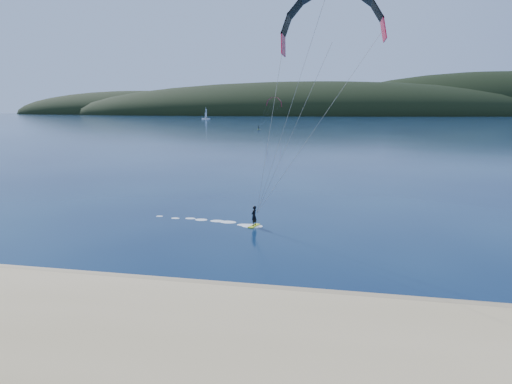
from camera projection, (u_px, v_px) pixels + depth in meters
The scene contains 6 objects.
ground at pixel (140, 323), 21.61m from camera, with size 1800.00×1800.00×0.00m, color #061333.
wet_sand at pixel (173, 287), 25.93m from camera, with size 220.00×2.50×0.10m.
headland at pixel (334, 115), 739.86m from camera, with size 1200.00×310.00×140.00m.
kitesurfer_near at pixel (327, 50), 31.33m from camera, with size 21.27×7.41×17.86m.
kitesurfer_far at pixel (274, 105), 216.59m from camera, with size 13.47×5.92×15.19m.
sailboat at pixel (206, 118), 436.03m from camera, with size 8.64×5.50×12.18m.
Camera 1 is at (9.53, -18.47, 10.66)m, focal length 29.99 mm.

